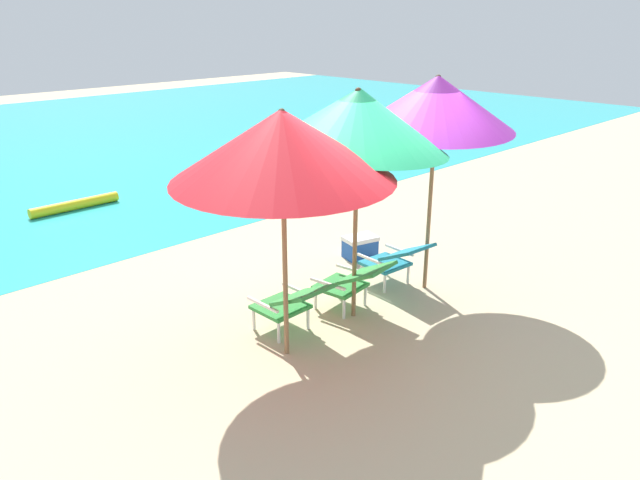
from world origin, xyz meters
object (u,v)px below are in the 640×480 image
beach_umbrella_left (282,145)px  beach_umbrella_right (437,103)px  swim_buoy (75,205)px  beach_umbrella_center (358,120)px  lounge_chair_left (291,302)px  cooler_box (360,247)px  lounge_chair_center (353,280)px  lounge_chair_right (395,258)px

beach_umbrella_left → beach_umbrella_right: (2.36, -0.02, 0.16)m
swim_buoy → beach_umbrella_center: beach_umbrella_center is taller
lounge_chair_left → beach_umbrella_left: (-0.30, -0.26, 1.79)m
cooler_box → lounge_chair_left: bearing=-155.7°
beach_umbrella_right → cooler_box: bearing=82.5°
lounge_chair_left → beach_umbrella_center: size_ratio=0.33×
swim_buoy → beach_umbrella_center: 6.69m
lounge_chair_center → beach_umbrella_center: (-0.07, -0.09, 1.89)m
lounge_chair_left → cooler_box: bearing=24.3°
swim_buoy → lounge_chair_left: bearing=-92.0°
swim_buoy → beach_umbrella_left: beach_umbrella_left is taller
lounge_chair_left → lounge_chair_right: 1.78m
swim_buoy → cooler_box: 5.49m
swim_buoy → beach_umbrella_center: (0.61, -6.29, 2.20)m
lounge_chair_right → beach_umbrella_left: 2.76m
beach_umbrella_center → cooler_box: (1.41, 1.18, -2.14)m
swim_buoy → lounge_chair_left: size_ratio=1.81×
beach_umbrella_center → cooler_box: bearing=39.9°
lounge_chair_left → beach_umbrella_center: beach_umbrella_center is taller
lounge_chair_left → cooler_box: 2.45m
swim_buoy → lounge_chair_right: (1.57, -6.12, 0.31)m
beach_umbrella_left → beach_umbrella_right: beach_umbrella_right is taller
lounge_chair_left → cooler_box: lounge_chair_left is taller
lounge_chair_right → beach_umbrella_right: 2.00m
swim_buoy → cooler_box: bearing=-68.5°
cooler_box → beach_umbrella_center: bearing=-140.1°
lounge_chair_center → cooler_box: size_ratio=1.76×
lounge_chair_left → beach_umbrella_left: beach_umbrella_left is taller
swim_buoy → beach_umbrella_center: bearing=-84.5°
swim_buoy → lounge_chair_center: bearing=-83.7°
lounge_chair_center → swim_buoy: bearing=96.3°
beach_umbrella_right → cooler_box: size_ratio=5.09×
beach_umbrella_right → lounge_chair_right: bearing=134.8°
beach_umbrella_left → beach_umbrella_center: 1.13m
lounge_chair_right → beach_umbrella_center: bearing=-170.1°
beach_umbrella_right → beach_umbrella_center: bearing=174.8°
beach_umbrella_center → swim_buoy: bearing=95.5°
swim_buoy → lounge_chair_right: size_ratio=1.76×
beach_umbrella_center → beach_umbrella_right: size_ratio=0.99×
swim_buoy → cooler_box: cooler_box is taller
beach_umbrella_left → cooler_box: bearing=26.6°
lounge_chair_right → beach_umbrella_center: size_ratio=0.34×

